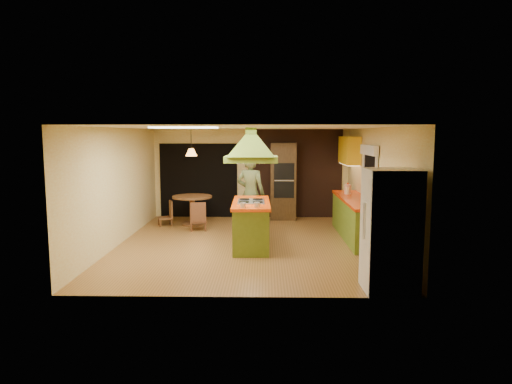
{
  "coord_description": "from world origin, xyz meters",
  "views": [
    {
      "loc": [
        0.4,
        -9.66,
        2.37
      ],
      "look_at": [
        0.2,
        -0.11,
        1.15
      ],
      "focal_mm": 32.0,
      "sensor_mm": 36.0,
      "label": 1
    }
  ],
  "objects_px": {
    "wall_oven": "(284,181)",
    "man": "(251,194)",
    "kitchen_island": "(251,224)",
    "refrigerator": "(391,231)",
    "dining_table": "(192,204)",
    "canister_large": "(348,189)"
  },
  "relations": [
    {
      "from": "refrigerator",
      "to": "dining_table",
      "type": "relative_size",
      "value": 1.81
    },
    {
      "from": "dining_table",
      "to": "wall_oven",
      "type": "bearing_deg",
      "value": 20.48
    },
    {
      "from": "wall_oven",
      "to": "man",
      "type": "bearing_deg",
      "value": -111.47
    },
    {
      "from": "wall_oven",
      "to": "kitchen_island",
      "type": "bearing_deg",
      "value": -100.93
    },
    {
      "from": "wall_oven",
      "to": "dining_table",
      "type": "bearing_deg",
      "value": -156.1
    },
    {
      "from": "kitchen_island",
      "to": "man",
      "type": "xyz_separation_m",
      "value": [
        -0.05,
        1.31,
        0.47
      ]
    },
    {
      "from": "refrigerator",
      "to": "wall_oven",
      "type": "relative_size",
      "value": 0.87
    },
    {
      "from": "kitchen_island",
      "to": "man",
      "type": "relative_size",
      "value": 1.02
    },
    {
      "from": "man",
      "to": "dining_table",
      "type": "distance_m",
      "value": 1.87
    },
    {
      "from": "man",
      "to": "canister_large",
      "type": "xyz_separation_m",
      "value": [
        2.35,
        0.24,
        0.08
      ]
    },
    {
      "from": "man",
      "to": "dining_table",
      "type": "bearing_deg",
      "value": -10.82
    },
    {
      "from": "kitchen_island",
      "to": "refrigerator",
      "type": "relative_size",
      "value": 1.04
    },
    {
      "from": "kitchen_island",
      "to": "dining_table",
      "type": "distance_m",
      "value": 2.77
    },
    {
      "from": "refrigerator",
      "to": "man",
      "type": "bearing_deg",
      "value": 118.62
    },
    {
      "from": "refrigerator",
      "to": "dining_table",
      "type": "distance_m",
      "value": 6.25
    },
    {
      "from": "wall_oven",
      "to": "canister_large",
      "type": "bearing_deg",
      "value": -43.76
    },
    {
      "from": "man",
      "to": "refrigerator",
      "type": "height_order",
      "value": "man"
    },
    {
      "from": "refrigerator",
      "to": "canister_large",
      "type": "xyz_separation_m",
      "value": [
        0.12,
        4.26,
        0.11
      ]
    },
    {
      "from": "kitchen_island",
      "to": "wall_oven",
      "type": "relative_size",
      "value": 0.91
    },
    {
      "from": "refrigerator",
      "to": "canister_large",
      "type": "height_order",
      "value": "refrigerator"
    },
    {
      "from": "refrigerator",
      "to": "dining_table",
      "type": "xyz_separation_m",
      "value": [
        -3.79,
        4.96,
        -0.39
      ]
    },
    {
      "from": "dining_table",
      "to": "canister_large",
      "type": "relative_size",
      "value": 4.37
    }
  ]
}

